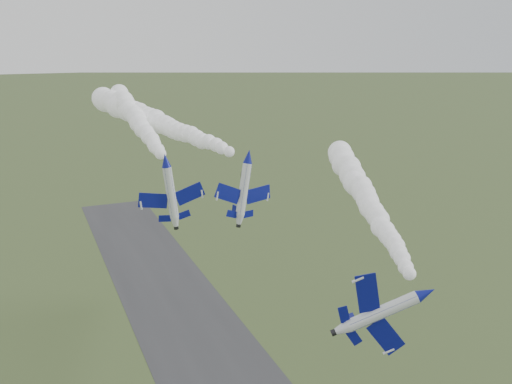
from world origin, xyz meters
TOP-DOWN VIEW (x-y plane):
  - runway at (0.00, 30.00)m, footprint 24.00×260.00m
  - jet_lead at (13.60, -7.84)m, footprint 7.33×13.74m
  - smoke_trail_jet_lead at (25.94, 25.03)m, footprint 26.03×61.47m
  - jet_pair_left at (-11.34, 22.11)m, footprint 10.06×12.05m
  - smoke_trail_jet_pair_left at (-8.88, 57.79)m, footprint 11.36×65.55m
  - jet_pair_right at (1.87, 21.86)m, footprint 10.53×12.54m
  - smoke_trail_jet_pair_right at (-4.94, 58.67)m, footprint 20.77×69.04m

SIDE VIEW (x-z plane):
  - runway at x=0.00m, z-range 0.00..0.04m
  - jet_lead at x=13.60m, z-range 27.77..38.41m
  - smoke_trail_jet_lead at x=25.94m, z-range 32.68..38.15m
  - jet_pair_right at x=1.87m, z-range 43.87..47.33m
  - jet_pair_left at x=-11.34m, z-range 44.50..47.52m
  - smoke_trail_jet_pair_right at x=-4.94m, z-range 43.97..49.77m
  - smoke_trail_jet_pair_left at x=-8.88m, z-range 45.44..50.06m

